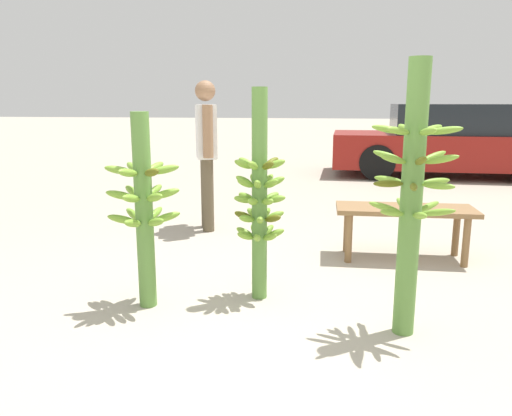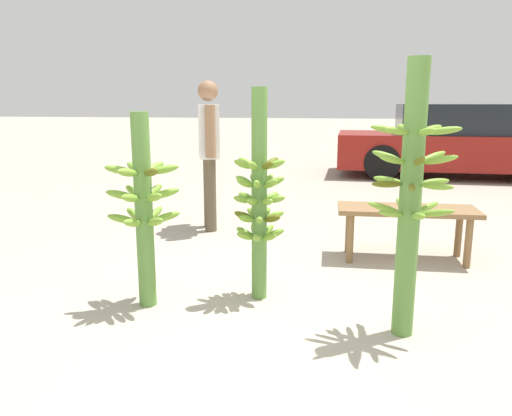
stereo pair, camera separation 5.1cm
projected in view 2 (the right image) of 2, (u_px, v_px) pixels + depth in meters
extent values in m
plane|color=#A89E8C|center=(259.00, 329.00, 3.05)|extent=(80.00, 80.00, 0.00)
cylinder|color=#5B8C3D|center=(144.00, 212.00, 3.29)|extent=(0.12, 0.12, 1.30)
ellipsoid|color=#75A333|center=(119.00, 170.00, 3.22)|extent=(0.20, 0.10, 0.09)
ellipsoid|color=#75A333|center=(127.00, 172.00, 3.10)|extent=(0.10, 0.20, 0.09)
ellipsoid|color=#545914|center=(151.00, 172.00, 3.12)|extent=(0.17, 0.17, 0.09)
ellipsoid|color=#75A333|center=(165.00, 169.00, 3.24)|extent=(0.20, 0.10, 0.09)
ellipsoid|color=#75A333|center=(155.00, 167.00, 3.36)|extent=(0.10, 0.20, 0.09)
ellipsoid|color=#75A333|center=(133.00, 167.00, 3.35)|extent=(0.17, 0.17, 0.09)
ellipsoid|color=#75A333|center=(131.00, 198.00, 3.13)|extent=(0.08, 0.20, 0.10)
ellipsoid|color=#75A333|center=(154.00, 197.00, 3.16)|extent=(0.18, 0.16, 0.10)
ellipsoid|color=#75A333|center=(165.00, 193.00, 3.29)|extent=(0.20, 0.11, 0.10)
ellipsoid|color=#75A333|center=(155.00, 191.00, 3.40)|extent=(0.08, 0.20, 0.10)
ellipsoid|color=#75A333|center=(133.00, 191.00, 3.37)|extent=(0.18, 0.16, 0.10)
ellipsoid|color=#75A333|center=(120.00, 195.00, 3.24)|extent=(0.20, 0.11, 0.10)
ellipsoid|color=#75A333|center=(134.00, 214.00, 3.40)|extent=(0.18, 0.16, 0.10)
ellipsoid|color=#75A333|center=(122.00, 219.00, 3.27)|extent=(0.20, 0.12, 0.10)
ellipsoid|color=#75A333|center=(132.00, 223.00, 3.17)|extent=(0.08, 0.20, 0.10)
ellipsoid|color=#75A333|center=(155.00, 222.00, 3.19)|extent=(0.18, 0.16, 0.10)
ellipsoid|color=#75A333|center=(166.00, 217.00, 3.33)|extent=(0.20, 0.12, 0.10)
ellipsoid|color=#75A333|center=(155.00, 213.00, 3.43)|extent=(0.08, 0.20, 0.10)
cylinder|color=#5B8C3D|center=(259.00, 197.00, 3.40)|extent=(0.11, 0.11, 1.46)
ellipsoid|color=#545914|center=(267.00, 166.00, 3.26)|extent=(0.12, 0.14, 0.09)
ellipsoid|color=#75A333|center=(276.00, 164.00, 3.34)|extent=(0.14, 0.05, 0.09)
ellipsoid|color=#545914|center=(271.00, 162.00, 3.43)|extent=(0.13, 0.14, 0.09)
ellipsoid|color=#545914|center=(258.00, 162.00, 3.46)|extent=(0.08, 0.15, 0.09)
ellipsoid|color=#75A333|center=(246.00, 163.00, 3.42)|extent=(0.15, 0.10, 0.09)
ellipsoid|color=#75A333|center=(243.00, 164.00, 3.33)|extent=(0.15, 0.10, 0.09)
ellipsoid|color=#75A333|center=(253.00, 166.00, 3.26)|extent=(0.08, 0.15, 0.09)
ellipsoid|color=#75A333|center=(254.00, 179.00, 3.48)|extent=(0.11, 0.15, 0.10)
ellipsoid|color=#75A333|center=(244.00, 181.00, 3.42)|extent=(0.15, 0.07, 0.10)
ellipsoid|color=#75A333|center=(245.00, 183.00, 3.33)|extent=(0.14, 0.13, 0.10)
ellipsoid|color=#75A333|center=(257.00, 184.00, 3.27)|extent=(0.05, 0.14, 0.10)
ellipsoid|color=#75A333|center=(271.00, 184.00, 3.30)|extent=(0.14, 0.12, 0.10)
ellipsoid|color=#75A333|center=(275.00, 182.00, 3.39)|extent=(0.15, 0.08, 0.10)
ellipsoid|color=#75A333|center=(268.00, 180.00, 3.47)|extent=(0.10, 0.15, 0.10)
ellipsoid|color=#75A333|center=(272.00, 197.00, 3.48)|extent=(0.13, 0.14, 0.08)
ellipsoid|color=#75A333|center=(259.00, 196.00, 3.52)|extent=(0.07, 0.15, 0.08)
ellipsoid|color=#75A333|center=(246.00, 197.00, 3.47)|extent=(0.15, 0.11, 0.08)
ellipsoid|color=#75A333|center=(243.00, 199.00, 3.38)|extent=(0.15, 0.10, 0.08)
ellipsoid|color=#75A333|center=(252.00, 202.00, 3.30)|extent=(0.08, 0.15, 0.08)
ellipsoid|color=#75A333|center=(267.00, 201.00, 3.31)|extent=(0.12, 0.14, 0.08)
ellipsoid|color=#75A333|center=(276.00, 199.00, 3.38)|extent=(0.14, 0.05, 0.08)
ellipsoid|color=#75A333|center=(275.00, 215.00, 3.46)|extent=(0.15, 0.10, 0.08)
ellipsoid|color=#75A333|center=(266.00, 213.00, 3.53)|extent=(0.08, 0.15, 0.08)
ellipsoid|color=#75A333|center=(252.00, 213.00, 3.53)|extent=(0.12, 0.14, 0.08)
ellipsoid|color=#545914|center=(243.00, 216.00, 3.45)|extent=(0.14, 0.05, 0.08)
ellipsoid|color=#75A333|center=(246.00, 219.00, 3.36)|extent=(0.13, 0.14, 0.08)
ellipsoid|color=#75A333|center=(260.00, 220.00, 3.32)|extent=(0.07, 0.15, 0.08)
ellipsoid|color=#545914|center=(272.00, 219.00, 3.36)|extent=(0.15, 0.11, 0.08)
ellipsoid|color=#75A333|center=(275.00, 234.00, 3.46)|extent=(0.15, 0.08, 0.09)
ellipsoid|color=#75A333|center=(268.00, 230.00, 3.55)|extent=(0.10, 0.15, 0.09)
ellipsoid|color=#75A333|center=(255.00, 230.00, 3.56)|extent=(0.10, 0.15, 0.09)
ellipsoid|color=#75A333|center=(245.00, 232.00, 3.50)|extent=(0.15, 0.08, 0.09)
ellipsoid|color=#75A333|center=(245.00, 236.00, 3.40)|extent=(0.14, 0.12, 0.09)
ellipsoid|color=#75A333|center=(257.00, 238.00, 3.35)|extent=(0.05, 0.14, 0.09)
ellipsoid|color=#75A333|center=(270.00, 237.00, 3.38)|extent=(0.14, 0.12, 0.09)
cylinder|color=#5B8C3D|center=(410.00, 203.00, 2.83)|extent=(0.12, 0.12, 1.60)
ellipsoid|color=#75A333|center=(404.00, 129.00, 2.90)|extent=(0.09, 0.20, 0.07)
ellipsoid|color=#75A333|center=(387.00, 129.00, 2.81)|extent=(0.20, 0.09, 0.07)
ellipsoid|color=#75A333|center=(397.00, 131.00, 2.66)|extent=(0.16, 0.16, 0.07)
ellipsoid|color=#75A333|center=(427.00, 132.00, 2.60)|extent=(0.09, 0.20, 0.07)
ellipsoid|color=#75A333|center=(444.00, 131.00, 2.69)|extent=(0.20, 0.09, 0.07)
ellipsoid|color=#75A333|center=(431.00, 129.00, 2.84)|extent=(0.16, 0.16, 0.07)
ellipsoid|color=#75A333|center=(407.00, 155.00, 2.93)|extent=(0.06, 0.20, 0.08)
ellipsoid|color=#75A333|center=(387.00, 156.00, 2.86)|extent=(0.19, 0.12, 0.08)
ellipsoid|color=#75A333|center=(392.00, 159.00, 2.72)|extent=(0.18, 0.14, 0.08)
ellipsoid|color=#545914|center=(419.00, 161.00, 2.64)|extent=(0.06, 0.20, 0.08)
ellipsoid|color=#75A333|center=(440.00, 160.00, 2.70)|extent=(0.19, 0.12, 0.08)
ellipsoid|color=#75A333|center=(433.00, 157.00, 2.84)|extent=(0.18, 0.14, 0.08)
ellipsoid|color=#545914|center=(387.00, 184.00, 2.77)|extent=(0.19, 0.11, 0.05)
ellipsoid|color=#545914|center=(412.00, 187.00, 2.67)|extent=(0.06, 0.19, 0.05)
ellipsoid|color=#75A333|center=(437.00, 186.00, 2.71)|extent=(0.18, 0.14, 0.05)
ellipsoid|color=#75A333|center=(435.00, 182.00, 2.85)|extent=(0.19, 0.11, 0.05)
ellipsoid|color=#75A333|center=(411.00, 179.00, 2.95)|extent=(0.06, 0.19, 0.05)
ellipsoid|color=#75A333|center=(387.00, 180.00, 2.92)|extent=(0.18, 0.14, 0.05)
ellipsoid|color=#75A333|center=(391.00, 213.00, 2.77)|extent=(0.17, 0.16, 0.08)
ellipsoid|color=#75A333|center=(418.00, 216.00, 2.70)|extent=(0.08, 0.20, 0.08)
ellipsoid|color=#75A333|center=(437.00, 213.00, 2.77)|extent=(0.19, 0.10, 0.08)
ellipsoid|color=#75A333|center=(427.00, 207.00, 2.92)|extent=(0.17, 0.16, 0.08)
ellipsoid|color=#75A333|center=(401.00, 205.00, 2.99)|extent=(0.08, 0.20, 0.08)
ellipsoid|color=#75A333|center=(383.00, 208.00, 2.91)|extent=(0.19, 0.10, 0.08)
cylinder|color=brown|center=(209.00, 192.00, 5.49)|extent=(0.16, 0.16, 0.78)
cylinder|color=brown|center=(210.00, 195.00, 5.30)|extent=(0.16, 0.16, 0.78)
cube|color=white|center=(209.00, 131.00, 5.25)|extent=(0.33, 0.48, 0.55)
cylinder|color=#936B4C|center=(207.00, 129.00, 5.52)|extent=(0.13, 0.13, 0.53)
cylinder|color=#936B4C|center=(210.00, 131.00, 4.99)|extent=(0.13, 0.13, 0.53)
sphere|color=#936B4C|center=(208.00, 91.00, 5.17)|extent=(0.21, 0.21, 0.21)
cube|color=olive|center=(407.00, 210.00, 4.31)|extent=(1.19, 0.47, 0.04)
cylinder|color=olive|center=(349.00, 229.00, 4.58)|extent=(0.06, 0.06, 0.43)
cylinder|color=olive|center=(459.00, 233.00, 4.45)|extent=(0.06, 0.06, 0.43)
cylinder|color=olive|center=(350.00, 239.00, 4.27)|extent=(0.06, 0.06, 0.43)
cylinder|color=olive|center=(468.00, 243.00, 4.14)|extent=(0.06, 0.06, 0.43)
cube|color=maroon|center=(450.00, 150.00, 9.25)|extent=(4.14, 1.81, 0.62)
cube|color=black|center=(463.00, 119.00, 9.10)|extent=(2.29, 1.63, 0.53)
cylinder|color=black|center=(382.00, 163.00, 8.77)|extent=(0.63, 0.21, 0.63)
cylinder|color=black|center=(378.00, 154.00, 10.26)|extent=(0.63, 0.21, 0.63)
cylinder|color=black|center=(511.00, 156.00, 9.79)|extent=(0.63, 0.21, 0.63)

